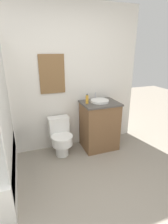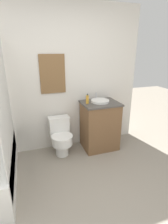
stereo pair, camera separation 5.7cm
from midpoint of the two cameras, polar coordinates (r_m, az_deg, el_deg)
wall_back at (r=3.05m, az=-12.52°, el=9.80°), size 3.36×0.07×2.50m
toilet at (r=3.09m, az=-8.15°, el=-7.83°), size 0.36×0.50×0.65m
vanity at (r=3.23m, az=4.52°, el=-4.30°), size 0.64×0.53×0.88m
sink at (r=3.09m, az=4.58°, el=3.64°), size 0.32×0.36×0.13m
soap_bottle at (r=2.99m, az=0.46°, el=4.18°), size 0.05×0.05×0.17m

